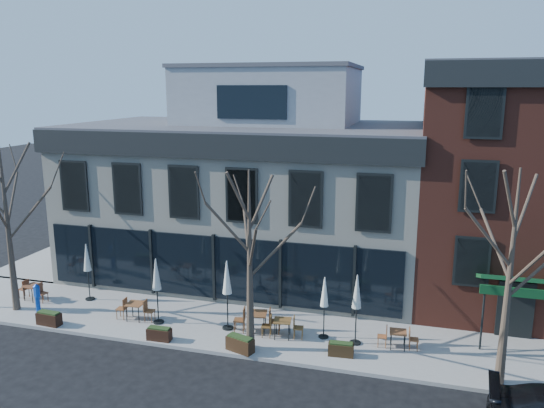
# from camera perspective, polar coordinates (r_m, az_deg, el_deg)

# --- Properties ---
(ground) EXTENTS (120.00, 120.00, 0.00)m
(ground) POSITION_cam_1_polar(r_m,az_deg,el_deg) (25.72, -6.08, -10.75)
(ground) COLOR black
(ground) RESTS_ON ground
(sidewalk_front) EXTENTS (33.50, 4.70, 0.15)m
(sidewalk_front) POSITION_cam_1_polar(r_m,az_deg,el_deg) (22.87, -0.32, -13.56)
(sidewalk_front) COLOR gray
(sidewalk_front) RESTS_ON ground
(sidewalk_side) EXTENTS (4.50, 12.00, 0.15)m
(sidewalk_side) POSITION_cam_1_polar(r_m,az_deg,el_deg) (35.86, -19.44, -4.52)
(sidewalk_side) COLOR gray
(sidewalk_side) RESTS_ON ground
(corner_building) EXTENTS (18.39, 10.39, 11.10)m
(corner_building) POSITION_cam_1_polar(r_m,az_deg,el_deg) (28.89, -2.47, 1.71)
(corner_building) COLOR silver
(corner_building) RESTS_ON ground
(red_brick_building) EXTENTS (8.20, 11.78, 11.18)m
(red_brick_building) POSITION_cam_1_polar(r_m,az_deg,el_deg) (27.57, 23.95, 2.05)
(red_brick_building) COLOR maroon
(red_brick_building) RESTS_ON ground
(tree_corner) EXTENTS (3.93, 3.98, 7.92)m
(tree_corner) POSITION_cam_1_polar(r_m,az_deg,el_deg) (26.20, -26.57, -1.80)
(tree_corner) COLOR #382B21
(tree_corner) RESTS_ON sidewalk_front
(tree_mid) EXTENTS (3.50, 3.55, 7.04)m
(tree_mid) POSITION_cam_1_polar(r_m,az_deg,el_deg) (19.97, -2.39, -5.98)
(tree_mid) COLOR #382B21
(tree_mid) RESTS_ON sidewalk_front
(tree_right) EXTENTS (3.72, 3.77, 7.48)m
(tree_right) POSITION_cam_1_polar(r_m,az_deg,el_deg) (19.26, 24.22, -7.10)
(tree_right) COLOR #382B21
(tree_right) RESTS_ON sidewalk_front
(call_box) EXTENTS (0.28, 0.27, 1.35)m
(call_box) POSITION_cam_1_polar(r_m,az_deg,el_deg) (26.43, -23.94, -9.13)
(call_box) COLOR #0C389E
(call_box) RESTS_ON sidewalk_front
(cafe_set_0) EXTENTS (1.77, 0.81, 0.91)m
(cafe_set_0) POSITION_cam_1_polar(r_m,az_deg,el_deg) (28.04, -24.33, -8.48)
(cafe_set_0) COLOR brown
(cafe_set_0) RESTS_ON sidewalk_front
(cafe_set_1) EXTENTS (1.79, 0.75, 0.93)m
(cafe_set_1) POSITION_cam_1_polar(r_m,az_deg,el_deg) (24.30, -14.48, -10.91)
(cafe_set_1) COLOR brown
(cafe_set_1) RESTS_ON sidewalk_front
(cafe_set_3) EXTENTS (2.04, 0.93, 1.05)m
(cafe_set_3) POSITION_cam_1_polar(r_m,az_deg,el_deg) (22.43, -1.62, -12.37)
(cafe_set_3) COLOR brown
(cafe_set_3) RESTS_ON sidewalk_front
(cafe_set_4) EXTENTS (1.79, 0.80, 0.92)m
(cafe_set_4) POSITION_cam_1_polar(r_m,az_deg,el_deg) (22.04, 1.13, -13.03)
(cafe_set_4) COLOR brown
(cafe_set_4) RESTS_ON sidewalk_front
(cafe_set_5) EXTENTS (1.63, 0.69, 0.85)m
(cafe_set_5) POSITION_cam_1_polar(r_m,az_deg,el_deg) (21.81, 13.38, -13.79)
(cafe_set_5) COLOR brown
(cafe_set_5) RESTS_ON sidewalk_front
(umbrella_0) EXTENTS (0.44, 0.44, 2.77)m
(umbrella_0) POSITION_cam_1_polar(r_m,az_deg,el_deg) (26.61, -19.27, -5.77)
(umbrella_0) COLOR black
(umbrella_0) RESTS_ON sidewalk_front
(umbrella_1) EXTENTS (0.46, 0.46, 2.90)m
(umbrella_1) POSITION_cam_1_polar(r_m,az_deg,el_deg) (23.20, -12.33, -7.77)
(umbrella_1) COLOR black
(umbrella_1) RESTS_ON sidewalk_front
(umbrella_2) EXTENTS (0.48, 0.48, 3.00)m
(umbrella_2) POSITION_cam_1_polar(r_m,az_deg,el_deg) (22.20, -4.87, -8.27)
(umbrella_2) COLOR black
(umbrella_2) RESTS_ON sidewalk_front
(umbrella_3) EXTENTS (0.41, 0.41, 2.59)m
(umbrella_3) POSITION_cam_1_polar(r_m,az_deg,el_deg) (21.58, 5.66, -9.73)
(umbrella_3) COLOR black
(umbrella_3) RESTS_ON sidewalk_front
(umbrella_4) EXTENTS (0.46, 0.46, 2.88)m
(umbrella_4) POSITION_cam_1_polar(r_m,az_deg,el_deg) (21.18, 9.11, -9.68)
(umbrella_4) COLOR black
(umbrella_4) RESTS_ON sidewalk_front
(planter_0) EXTENTS (1.09, 0.50, 0.59)m
(planter_0) POSITION_cam_1_polar(r_m,az_deg,el_deg) (25.05, -22.86, -11.26)
(planter_0) COLOR black
(planter_0) RESTS_ON sidewalk_front
(planter_1) EXTENTS (0.99, 0.42, 0.55)m
(planter_1) POSITION_cam_1_polar(r_m,az_deg,el_deg) (22.38, -12.03, -13.48)
(planter_1) COLOR black
(planter_1) RESTS_ON sidewalk_front
(planter_2) EXTENTS (1.19, 0.76, 0.62)m
(planter_2) POSITION_cam_1_polar(r_m,az_deg,el_deg) (21.11, -3.45, -14.77)
(planter_2) COLOR black
(planter_2) RESTS_ON sidewalk_front
(planter_3) EXTENTS (0.98, 0.45, 0.54)m
(planter_3) POSITION_cam_1_polar(r_m,az_deg,el_deg) (20.94, 7.43, -15.21)
(planter_3) COLOR black
(planter_3) RESTS_ON sidewalk_front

